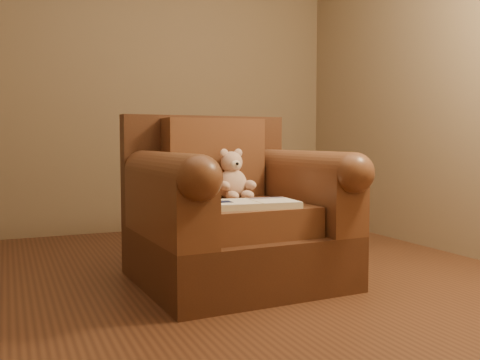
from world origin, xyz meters
name	(u,v)px	position (x,y,z in m)	size (l,w,h in m)	color
floor	(199,286)	(0.00, 0.00, 0.00)	(4.00, 4.00, 0.00)	#58321E
armchair	(233,216)	(0.23, 0.06, 0.38)	(1.14, 1.09, 0.99)	#4A2918
teddy_bear	(233,180)	(0.28, 0.15, 0.59)	(0.23, 0.25, 0.31)	beige
guidebook	(254,204)	(0.23, -0.25, 0.49)	(0.48, 0.31, 0.04)	beige
side_table	(281,207)	(0.90, 0.70, 0.33)	(0.43, 0.43, 0.60)	#BD8534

